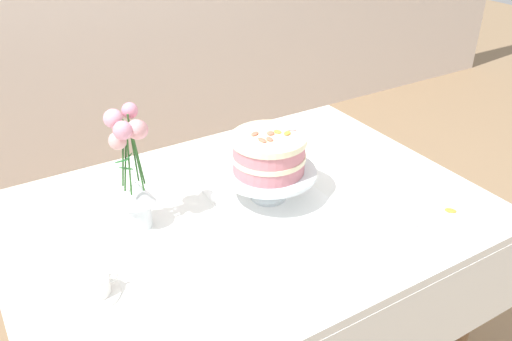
% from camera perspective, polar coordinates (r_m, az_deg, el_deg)
% --- Properties ---
extents(dining_table, '(1.40, 1.00, 0.74)m').
position_cam_1_polar(dining_table, '(1.64, -0.39, -7.31)').
color(dining_table, white).
rests_on(dining_table, ground).
extents(linen_napkin, '(0.32, 0.32, 0.00)m').
position_cam_1_polar(linen_napkin, '(1.65, 1.31, -2.91)').
color(linen_napkin, white).
rests_on(linen_napkin, dining_table).
extents(cake_stand, '(0.29, 0.29, 0.10)m').
position_cam_1_polar(cake_stand, '(1.61, 1.34, -0.47)').
color(cake_stand, silver).
rests_on(cake_stand, linen_napkin).
extents(layer_cake, '(0.22, 0.22, 0.12)m').
position_cam_1_polar(layer_cake, '(1.57, 1.37, 1.88)').
color(layer_cake, '#CC7A84').
rests_on(layer_cake, cake_stand).
extents(flower_vase, '(0.11, 0.11, 0.36)m').
position_cam_1_polar(flower_vase, '(1.47, -12.94, -0.13)').
color(flower_vase, silver).
rests_on(flower_vase, dining_table).
extents(teacup, '(0.12, 0.12, 0.06)m').
position_cam_1_polar(teacup, '(1.35, -16.78, -11.80)').
color(teacup, white).
rests_on(teacup, dining_table).
extents(loose_petal_0, '(0.04, 0.04, 0.00)m').
position_cam_1_polar(loose_petal_0, '(1.70, 20.05, -4.03)').
color(loose_petal_0, orange).
rests_on(loose_petal_0, dining_table).
extents(loose_petal_1, '(0.04, 0.04, 0.00)m').
position_cam_1_polar(loose_petal_1, '(1.60, 16.49, -5.45)').
color(loose_petal_1, pink).
rests_on(loose_petal_1, dining_table).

